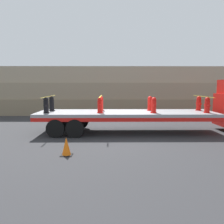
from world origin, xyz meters
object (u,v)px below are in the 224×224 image
object	(u,v)px
fire_hydrant_red_near_1	(100,105)
fire_hydrant_red_far_3	(199,103)
fire_hydrant_red_near_2	(154,105)
fire_hydrant_red_far_2	(150,104)
fire_hydrant_red_near_3	(207,105)
traffic_cone	(66,146)
fire_hydrant_red_far_1	(101,104)
flatbed_trailer	(115,115)
fire_hydrant_black_far_0	(52,104)
fire_hydrant_black_near_0	(46,105)

from	to	relation	value
fire_hydrant_red_near_1	fire_hydrant_red_far_3	distance (m)	5.84
fire_hydrant_red_near_2	fire_hydrant_red_far_2	bearing A→B (deg)	90.00
fire_hydrant_red_near_1	fire_hydrant_red_near_3	xyz separation A→B (m)	(5.73, 0.00, 0.00)
fire_hydrant_red_near_1	traffic_cone	xyz separation A→B (m)	(-1.12, -3.50, -1.25)
fire_hydrant_red_far_1	flatbed_trailer	bearing A→B (deg)	-34.17
fire_hydrant_red_far_1	traffic_cone	xyz separation A→B (m)	(-1.12, -4.63, -1.25)
fire_hydrant_red_far_2	fire_hydrant_red_near_3	size ratio (longest dim) A/B	1.00
fire_hydrant_red_far_1	fire_hydrant_red_near_3	world-z (taller)	same
flatbed_trailer	fire_hydrant_red_near_2	distance (m)	2.20
fire_hydrant_red_near_3	fire_hydrant_red_far_3	distance (m)	1.12
fire_hydrant_black_far_0	fire_hydrant_red_far_1	distance (m)	2.86
fire_hydrant_red_far_2	fire_hydrant_red_far_3	bearing A→B (deg)	0.00
fire_hydrant_red_near_2	fire_hydrant_red_far_2	xyz separation A→B (m)	(0.00, 1.12, 0.00)
flatbed_trailer	fire_hydrant_red_far_2	distance (m)	2.20
fire_hydrant_red_near_1	fire_hydrant_red_far_2	world-z (taller)	same
fire_hydrant_black_near_0	fire_hydrant_red_near_3	world-z (taller)	same
fire_hydrant_black_far_0	fire_hydrant_red_far_1	bearing A→B (deg)	0.00
fire_hydrant_black_far_0	fire_hydrant_red_far_3	distance (m)	8.59
fire_hydrant_black_near_0	flatbed_trailer	bearing A→B (deg)	8.64
fire_hydrant_red_near_2	fire_hydrant_red_far_2	world-z (taller)	same
fire_hydrant_red_near_3	fire_hydrant_red_far_3	bearing A→B (deg)	90.00
traffic_cone	fire_hydrant_red_near_2	bearing A→B (deg)	41.31
fire_hydrant_black_far_0	fire_hydrant_red_far_1	world-z (taller)	same
fire_hydrant_red_near_3	fire_hydrant_red_far_3	world-z (taller)	same
traffic_cone	fire_hydrant_black_far_0	bearing A→B (deg)	110.61
fire_hydrant_red_far_1	fire_hydrant_red_far_2	world-z (taller)	same
fire_hydrant_black_near_0	traffic_cone	distance (m)	4.11
flatbed_trailer	fire_hydrant_red_far_1	distance (m)	1.18
traffic_cone	fire_hydrant_red_near_1	bearing A→B (deg)	72.22
fire_hydrant_black_far_0	fire_hydrant_red_near_1	world-z (taller)	same
flatbed_trailer	fire_hydrant_black_far_0	distance (m)	3.78
fire_hydrant_red_far_2	fire_hydrant_red_near_3	xyz separation A→B (m)	(2.86, -1.12, 0.00)
flatbed_trailer	fire_hydrant_black_near_0	bearing A→B (deg)	-171.36
flatbed_trailer	fire_hydrant_black_near_0	size ratio (longest dim) A/B	11.63
fire_hydrant_black_far_0	fire_hydrant_red_near_2	world-z (taller)	same
flatbed_trailer	fire_hydrant_red_far_3	distance (m)	4.97
fire_hydrant_red_near_2	fire_hydrant_red_near_3	world-z (taller)	same
flatbed_trailer	fire_hydrant_red_far_1	size ratio (longest dim) A/B	11.63
fire_hydrant_red_far_2	traffic_cone	distance (m)	6.23
fire_hydrant_black_far_0	fire_hydrant_red_near_3	size ratio (longest dim) A/B	1.00
fire_hydrant_red_far_2	fire_hydrant_red_far_1	bearing A→B (deg)	180.00
fire_hydrant_black_far_0	fire_hydrant_red_near_3	distance (m)	8.66
fire_hydrant_red_far_1	fire_hydrant_red_far_2	distance (m)	2.86
flatbed_trailer	fire_hydrant_red_near_1	distance (m)	1.18
flatbed_trailer	traffic_cone	xyz separation A→B (m)	(-1.95, -4.07, -0.63)
fire_hydrant_red_far_2	fire_hydrant_black_near_0	bearing A→B (deg)	-168.92
fire_hydrant_black_near_0	fire_hydrant_red_far_1	xyz separation A→B (m)	(2.86, 1.12, 0.00)
flatbed_trailer	fire_hydrant_red_far_3	world-z (taller)	fire_hydrant_red_far_3
fire_hydrant_red_far_3	fire_hydrant_red_far_2	bearing A→B (deg)	180.00
flatbed_trailer	fire_hydrant_red_near_1	bearing A→B (deg)	-145.83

